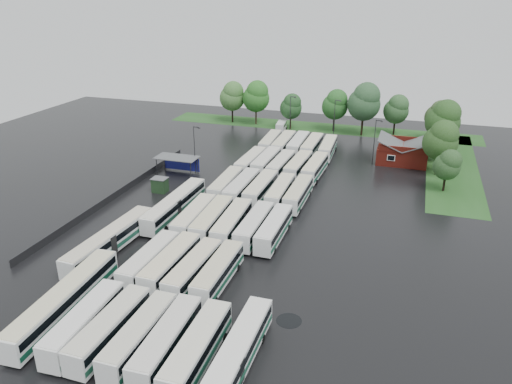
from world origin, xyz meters
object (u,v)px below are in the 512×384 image
(brick_building, at_px, (402,154))
(minibus, at_px, (281,126))
(artic_bus_east, at_px, (233,363))
(artic_bus_west_a, at_px, (64,300))

(brick_building, height_order, minibus, brick_building)
(minibus, bearing_deg, artic_bus_east, -84.35)
(artic_bus_west_a, xyz_separation_m, minibus, (2.67, 81.06, -0.56))
(artic_bus_west_a, height_order, artic_bus_east, artic_bus_west_a)
(artic_bus_west_a, distance_m, artic_bus_east, 21.46)
(brick_building, relative_size, artic_bus_west_a, 0.55)
(artic_bus_west_a, distance_m, minibus, 81.11)
(brick_building, relative_size, artic_bus_east, 0.57)
(brick_building, bearing_deg, artic_bus_west_a, -116.60)
(brick_building, relative_size, minibus, 1.78)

